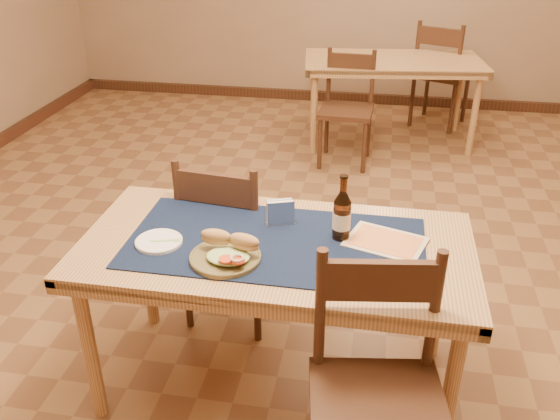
% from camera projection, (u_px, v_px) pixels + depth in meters
% --- Properties ---
extents(room, '(6.04, 7.04, 2.84)m').
position_uv_depth(room, '(306.00, 39.00, 2.80)').
color(room, olive).
rests_on(room, ground).
extents(main_table, '(1.60, 0.80, 0.75)m').
position_uv_depth(main_table, '(276.00, 260.00, 2.45)').
color(main_table, tan).
rests_on(main_table, ground).
extents(placemat, '(1.20, 0.60, 0.01)m').
position_uv_depth(placemat, '(276.00, 242.00, 2.41)').
color(placemat, '#101D3E').
rests_on(placemat, main_table).
extents(baseboard, '(6.00, 7.00, 0.10)m').
position_uv_depth(baseboard, '(301.00, 275.00, 3.44)').
color(baseboard, '#412217').
rests_on(baseboard, ground).
extents(back_table, '(1.60, 0.94, 0.75)m').
position_uv_depth(back_table, '(393.00, 69.00, 5.14)').
color(back_table, tan).
rests_on(back_table, ground).
extents(chair_main_far, '(0.49, 0.49, 0.95)m').
position_uv_depth(chair_main_far, '(230.00, 237.00, 2.96)').
color(chair_main_far, '#412217').
rests_on(chair_main_far, ground).
extents(chair_main_near, '(0.52, 0.52, 0.99)m').
position_uv_depth(chair_main_near, '(377.00, 394.00, 2.00)').
color(chair_main_near, '#412217').
rests_on(chair_main_near, ground).
extents(chair_back_near, '(0.44, 0.44, 0.91)m').
position_uv_depth(chair_back_near, '(347.00, 107.00, 4.83)').
color(chair_back_near, '#412217').
rests_on(chair_back_near, ground).
extents(chair_back_far, '(0.60, 0.60, 1.00)m').
position_uv_depth(chair_back_far, '(441.00, 72.00, 5.58)').
color(chair_back_far, '#412217').
rests_on(chair_back_far, ground).
extents(sandwich_plate, '(0.28, 0.28, 0.11)m').
position_uv_depth(sandwich_plate, '(227.00, 253.00, 2.28)').
color(sandwich_plate, brown).
rests_on(sandwich_plate, placemat).
extents(side_plate, '(0.19, 0.19, 0.02)m').
position_uv_depth(side_plate, '(159.00, 241.00, 2.40)').
color(side_plate, white).
rests_on(side_plate, placemat).
extents(fork, '(0.12, 0.05, 0.00)m').
position_uv_depth(fork, '(168.00, 240.00, 2.39)').
color(fork, '#9ED776').
rests_on(fork, side_plate).
extents(beer_bottle, '(0.07, 0.07, 0.28)m').
position_uv_depth(beer_bottle, '(342.00, 215.00, 2.39)').
color(beer_bottle, '#43210C').
rests_on(beer_bottle, placemat).
extents(napkin_holder, '(0.13, 0.08, 0.11)m').
position_uv_depth(napkin_holder, '(280.00, 213.00, 2.52)').
color(napkin_holder, silver).
rests_on(napkin_holder, placemat).
extents(menu_card, '(0.36, 0.31, 0.01)m').
position_uv_depth(menu_card, '(386.00, 241.00, 2.40)').
color(menu_card, beige).
rests_on(menu_card, placemat).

